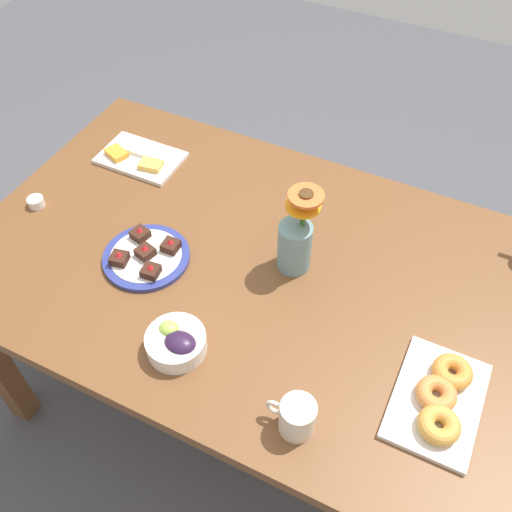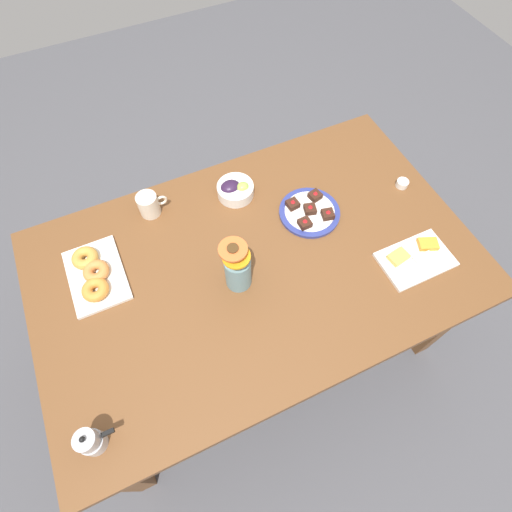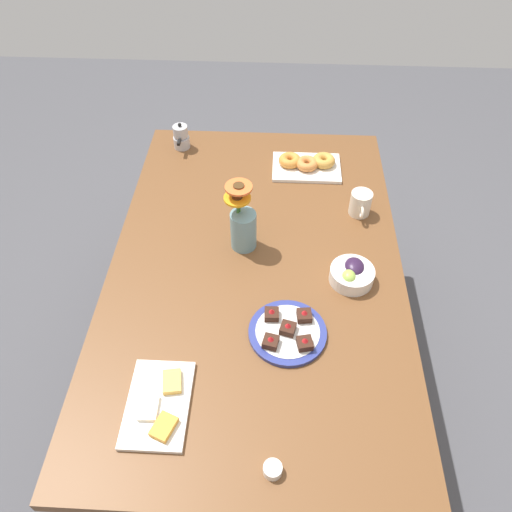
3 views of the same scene
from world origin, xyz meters
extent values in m
plane|color=#4C4C51|center=(0.00, 0.00, 0.00)|extent=(6.00, 6.00, 0.00)
cube|color=brown|center=(0.00, 0.00, 0.72)|extent=(1.60, 1.00, 0.04)
cube|color=brown|center=(-0.72, -0.42, 0.35)|extent=(0.07, 0.07, 0.70)
cube|color=brown|center=(0.72, -0.42, 0.35)|extent=(0.07, 0.07, 0.70)
cylinder|color=silver|center=(-0.28, 0.38, 0.79)|extent=(0.08, 0.08, 0.09)
cylinder|color=brown|center=(-0.28, 0.38, 0.83)|extent=(0.07, 0.07, 0.00)
torus|color=silver|center=(-0.23, 0.38, 0.79)|extent=(0.05, 0.01, 0.05)
cylinder|color=white|center=(0.06, 0.32, 0.77)|extent=(0.15, 0.15, 0.05)
ellipsoid|color=#2D1938|center=(0.04, 0.33, 0.79)|extent=(0.08, 0.07, 0.04)
ellipsoid|color=#9EC14C|center=(0.08, 0.30, 0.79)|extent=(0.05, 0.04, 0.04)
cube|color=white|center=(0.53, -0.24, 0.75)|extent=(0.26, 0.17, 0.01)
cube|color=#EFB74C|center=(0.47, -0.21, 0.76)|extent=(0.08, 0.06, 0.02)
cube|color=white|center=(0.55, -0.26, 0.76)|extent=(0.07, 0.05, 0.01)
cube|color=orange|center=(0.60, -0.21, 0.76)|extent=(0.08, 0.07, 0.02)
cube|color=white|center=(-0.54, 0.18, 0.75)|extent=(0.19, 0.28, 0.01)
torus|color=orange|center=(-0.55, 0.11, 0.77)|extent=(0.10, 0.10, 0.04)
torus|color=#D5803D|center=(-0.53, 0.18, 0.77)|extent=(0.11, 0.11, 0.04)
torus|color=gold|center=(-0.56, 0.25, 0.77)|extent=(0.12, 0.12, 0.04)
cylinder|color=white|center=(0.69, 0.08, 0.75)|extent=(0.05, 0.05, 0.03)
cylinder|color=#C68923|center=(0.69, 0.08, 0.76)|extent=(0.04, 0.04, 0.01)
cylinder|color=navy|center=(0.28, 0.11, 0.75)|extent=(0.24, 0.24, 0.01)
cylinder|color=white|center=(0.28, 0.11, 0.75)|extent=(0.20, 0.20, 0.01)
cube|color=#381E14|center=(0.23, 0.16, 0.77)|extent=(0.05, 0.05, 0.02)
cone|color=red|center=(0.23, 0.16, 0.79)|extent=(0.02, 0.02, 0.01)
cube|color=#381E14|center=(0.33, 0.16, 0.77)|extent=(0.05, 0.05, 0.02)
cone|color=red|center=(0.33, 0.16, 0.79)|extent=(0.02, 0.02, 0.01)
cube|color=#381E14|center=(0.23, 0.06, 0.77)|extent=(0.05, 0.05, 0.02)
cone|color=red|center=(0.23, 0.06, 0.79)|extent=(0.02, 0.02, 0.01)
cube|color=#381E14|center=(0.33, 0.06, 0.77)|extent=(0.05, 0.05, 0.02)
cone|color=red|center=(0.33, 0.06, 0.79)|extent=(0.02, 0.02, 0.01)
cube|color=#381E14|center=(0.28, 0.11, 0.77)|extent=(0.05, 0.05, 0.02)
cone|color=red|center=(0.28, 0.11, 0.79)|extent=(0.02, 0.02, 0.01)
cylinder|color=#6B939E|center=(-0.09, -0.05, 0.81)|extent=(0.09, 0.09, 0.15)
cylinder|color=#3D702D|center=(-0.10, -0.06, 0.94)|extent=(0.01, 0.01, 0.10)
cylinder|color=orange|center=(-0.10, -0.06, 0.99)|extent=(0.09, 0.09, 0.01)
cylinder|color=#472D14|center=(-0.10, -0.06, 1.00)|extent=(0.04, 0.04, 0.01)
cylinder|color=#3D702D|center=(-0.10, -0.07, 0.92)|extent=(0.01, 0.01, 0.06)
cylinder|color=orange|center=(-0.10, -0.07, 0.95)|extent=(0.09, 0.09, 0.01)
cylinder|color=#472D14|center=(-0.10, -0.07, 0.96)|extent=(0.04, 0.04, 0.01)
camera|label=1|loc=(-0.44, 0.89, 1.93)|focal=40.00mm
camera|label=2|loc=(-0.30, -0.65, 2.01)|focal=28.00mm
camera|label=3|loc=(1.14, 0.06, 2.01)|focal=35.00mm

